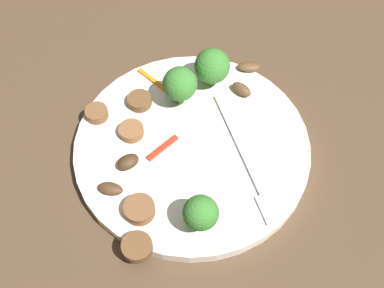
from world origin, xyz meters
name	(u,v)px	position (x,y,z in m)	size (l,w,h in m)	color
ground_plane	(192,151)	(0.00, 0.00, 0.00)	(1.40, 1.40, 0.00)	#4C3826
plate	(192,148)	(0.00, 0.00, 0.01)	(0.28, 0.28, 0.02)	white
fork	(248,165)	(0.05, 0.05, 0.02)	(0.18, 0.02, 0.00)	silver
broccoli_floret_0	(201,213)	(0.10, -0.03, 0.04)	(0.04, 0.04, 0.05)	#408630
broccoli_floret_1	(180,84)	(-0.06, 0.01, 0.05)	(0.04, 0.04, 0.06)	#408630
broccoli_floret_2	(212,66)	(-0.08, 0.06, 0.05)	(0.04, 0.04, 0.05)	#408630
sausage_slice_0	(140,101)	(-0.08, -0.04, 0.02)	(0.03, 0.03, 0.01)	brown
sausage_slice_1	(137,247)	(0.10, -0.10, 0.02)	(0.03, 0.03, 0.01)	brown
sausage_slice_2	(97,113)	(-0.08, -0.09, 0.02)	(0.03, 0.03, 0.01)	brown
sausage_slice_3	(131,131)	(-0.04, -0.06, 0.02)	(0.03, 0.03, 0.01)	brown
sausage_slice_4	(139,209)	(0.06, -0.08, 0.02)	(0.03, 0.03, 0.01)	brown
mushroom_0	(127,160)	(0.00, -0.08, 0.02)	(0.03, 0.02, 0.01)	#422B19
mushroom_1	(249,67)	(-0.08, 0.11, 0.02)	(0.03, 0.02, 0.01)	brown
mushroom_2	(111,189)	(0.03, -0.11, 0.02)	(0.03, 0.02, 0.01)	#4C331E
mushroom_3	(242,89)	(-0.05, 0.09, 0.02)	(0.03, 0.01, 0.01)	brown
pepper_strip_0	(153,80)	(-0.11, -0.01, 0.02)	(0.05, 0.00, 0.00)	orange
pepper_strip_1	(163,148)	(-0.01, -0.03, 0.02)	(0.04, 0.01, 0.00)	red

